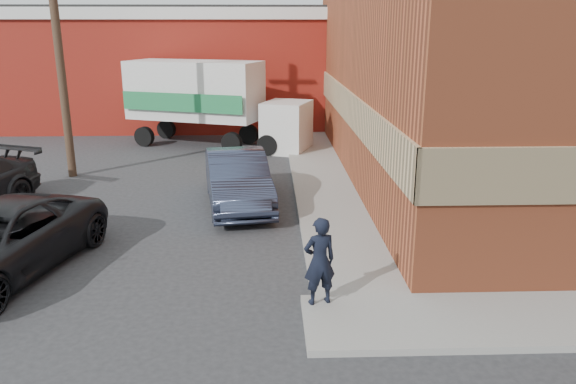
# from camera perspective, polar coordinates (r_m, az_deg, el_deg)

# --- Properties ---
(ground) EXTENTS (90.00, 90.00, 0.00)m
(ground) POSITION_cam_1_polar(r_m,az_deg,el_deg) (10.29, 4.12, -10.96)
(ground) COLOR #28282B
(ground) RESTS_ON ground
(brick_building) EXTENTS (14.25, 18.25, 9.36)m
(brick_building) POSITION_cam_1_polar(r_m,az_deg,el_deg) (20.43, 26.78, 14.68)
(brick_building) COLOR #A5492A
(brick_building) RESTS_ON ground
(sidewalk_west) EXTENTS (1.80, 18.00, 0.12)m
(sidewalk_west) POSITION_cam_1_polar(r_m,az_deg,el_deg) (18.74, 3.10, 2.05)
(sidewalk_west) COLOR gray
(sidewalk_west) RESTS_ON ground
(warehouse) EXTENTS (16.30, 8.30, 5.60)m
(warehouse) POSITION_cam_1_polar(r_m,az_deg,el_deg) (29.55, -11.93, 12.46)
(warehouse) COLOR maroon
(warehouse) RESTS_ON ground
(utility_pole) EXTENTS (2.00, 0.26, 9.00)m
(utility_pole) POSITION_cam_1_polar(r_m,az_deg,el_deg) (19.19, -22.51, 15.36)
(utility_pole) COLOR #452F22
(utility_pole) RESTS_ON ground
(man) EXTENTS (0.65, 0.52, 1.56)m
(man) POSITION_cam_1_polar(r_m,az_deg,el_deg) (9.62, 3.22, -7.02)
(man) COLOR black
(man) RESTS_ON sidewalk_south
(sedan) EXTENTS (2.21, 4.67, 1.48)m
(sedan) POSITION_cam_1_polar(r_m,az_deg,el_deg) (15.28, -5.15, 1.29)
(sedan) COLOR #2D344B
(sedan) RESTS_ON ground
(box_truck) EXTENTS (7.16, 4.29, 3.40)m
(box_truck) POSITION_cam_1_polar(r_m,az_deg,el_deg) (23.00, -7.92, 9.44)
(box_truck) COLOR silver
(box_truck) RESTS_ON ground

